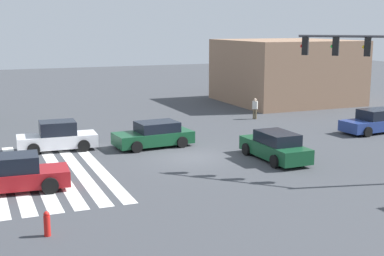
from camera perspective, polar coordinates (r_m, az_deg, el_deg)
The scene contains 10 objects.
ground_plane at distance 28.45m, azimuth 0.00°, elevation -3.10°, with size 127.13×127.13×0.00m, color #3D3F44.
crosswalk_markings at distance 26.53m, azimuth -16.19°, elevation -4.57°, with size 12.28×6.30×0.01m.
car_0 at distance 36.76m, azimuth 18.93°, elevation 0.65°, with size 2.26×4.60×1.52m.
car_1 at distance 30.75m, azimuth -14.17°, elevation -0.97°, with size 2.14×4.40×1.65m.
car_2 at distance 28.02m, azimuth 8.86°, elevation -1.97°, with size 4.62×1.99×1.50m.
car_3 at distance 30.80m, azimuth -4.06°, elevation -0.74°, with size 2.43×4.58×1.44m.
car_4 at distance 23.74m, azimuth -18.69°, elevation -4.68°, with size 2.27×4.61×1.55m.
corner_building at distance 49.35m, azimuth 9.94°, elevation 6.00°, with size 10.48×10.48×5.60m.
pedestrian at distance 40.02m, azimuth 6.73°, elevation 2.18°, with size 0.41×0.41×1.56m.
fire_hydrant at distance 18.59m, azimuth -15.21°, elevation -9.82°, with size 0.22×0.22×0.86m.
Camera 1 is at (25.49, -10.58, 6.89)m, focal length 50.00 mm.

